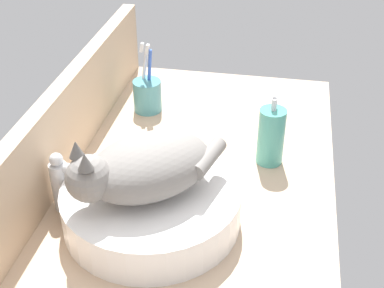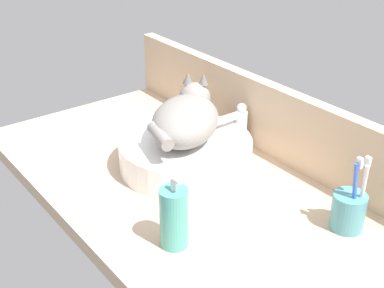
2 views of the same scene
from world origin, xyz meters
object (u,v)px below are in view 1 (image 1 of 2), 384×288
sink_basin (152,205)px  soap_dispenser (271,136)px  faucet (65,180)px  cat (143,167)px  toothbrush_cup (147,94)px

sink_basin → soap_dispenser: 33.65cm
sink_basin → faucet: faucet is taller
cat → toothbrush_cup: size_ratio=1.61×
toothbrush_cup → soap_dispenser: bearing=-118.6°
soap_dispenser → toothbrush_cup: size_ratio=0.91×
cat → toothbrush_cup: cat is taller
sink_basin → toothbrush_cup: bearing=15.6°
faucet → toothbrush_cup: size_ratio=0.73×
sink_basin → toothbrush_cup: (44.01, 12.30, 0.65)cm
faucet → toothbrush_cup: (43.50, -5.74, -2.63)cm
cat → soap_dispenser: cat is taller
sink_basin → toothbrush_cup: size_ratio=1.90×
toothbrush_cup → cat: bearing=-165.9°
faucet → sink_basin: bearing=-91.6°
sink_basin → soap_dispenser: size_ratio=2.09×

